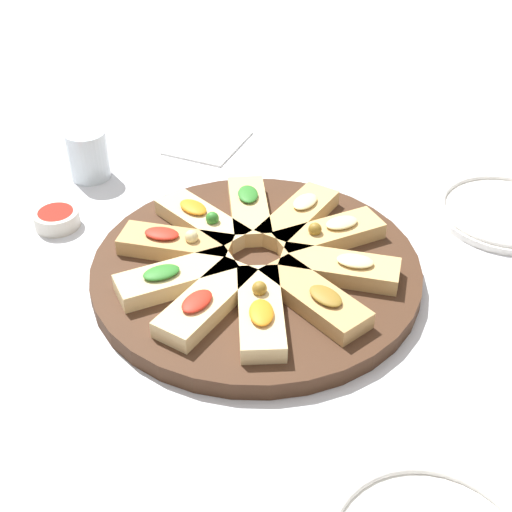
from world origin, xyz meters
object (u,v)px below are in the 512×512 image
Objects in this scene: serving_board at (256,270)px; dipping_bowl at (57,218)px; plate_left at (506,212)px; water_glass at (88,155)px; napkin_stack at (208,142)px.

serving_board and dipping_bowl have the same top height.
serving_board reaches higher than plate_left.
dipping_bowl is at bearing 20.68° from water_glass.
serving_board is 0.38m from plate_left.
water_glass is (0.21, -0.59, 0.03)m from plate_left.
water_glass is 1.21× the size of dipping_bowl.
plate_left is 2.56× the size of water_glass.
napkin_stack is at bearing -86.87° from plate_left.
plate_left is 0.49m from napkin_stack.
water_glass is 0.59× the size of napkin_stack.
serving_board is at bearing -38.87° from plate_left.
serving_board is at bearing 75.29° from water_glass.
plate_left is 3.11× the size of dipping_bowl.
serving_board is 0.37m from napkin_stack.
plate_left is (-0.30, 0.24, -0.00)m from serving_board.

